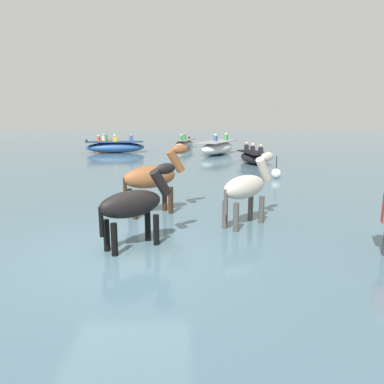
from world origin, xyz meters
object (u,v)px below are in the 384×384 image
horse_lead_black (134,206)px  horse_flank_chestnut (153,179)px  boat_mid_channel (217,148)px  horse_trailing_pinto (246,188)px  channel_buoy (276,173)px  boat_near_port (184,144)px  boat_far_inshore (254,157)px  boat_mid_outer (103,143)px  boat_distant_west (115,147)px

horse_lead_black → horse_flank_chestnut: (0.12, 2.38, 0.10)m
horse_flank_chestnut → boat_mid_channel: (2.72, 14.32, -0.51)m
horse_trailing_pinto → horse_flank_chestnut: 2.44m
horse_flank_chestnut → channel_buoy: (4.43, 5.37, -0.73)m
boat_mid_channel → boat_near_port: bearing=118.2°
channel_buoy → boat_far_inshore: bearing=91.8°
channel_buoy → boat_near_port: bearing=106.7°
boat_far_inshore → horse_trailing_pinto: bearing=-100.7°
horse_flank_chestnut → horse_trailing_pinto: bearing=-22.8°
boat_far_inshore → boat_near_port: (-3.77, 8.57, 0.02)m
boat_mid_outer → channel_buoy: (10.43, -14.67, -0.08)m
horse_flank_chestnut → boat_mid_outer: 20.93m
boat_distant_west → boat_mid_outer: bearing=112.5°
horse_lead_black → boat_far_inshore: 13.01m
horse_flank_chestnut → boat_mid_channel: bearing=79.3°
channel_buoy → horse_trailing_pinto: bearing=-109.1°
horse_lead_black → boat_mid_outer: (-5.88, 22.42, -0.55)m
horse_trailing_pinto → horse_flank_chestnut: (-2.25, 0.95, 0.07)m
horse_flank_chestnut → boat_mid_channel: horse_flank_chestnut is taller
horse_trailing_pinto → boat_near_port: size_ratio=0.61×
horse_flank_chestnut → channel_buoy: 7.00m
horse_flank_chestnut → boat_mid_channel: size_ratio=0.49×
boat_far_inshore → boat_near_port: bearing=113.7°
horse_trailing_pinto → boat_far_inshore: (2.04, 10.79, -0.55)m
horse_lead_black → horse_trailing_pinto: (2.37, 1.44, 0.04)m
boat_mid_channel → horse_trailing_pinto: bearing=-91.8°
boat_near_port → channel_buoy: 13.62m
boat_distant_west → channel_buoy: bearing=-49.6°
horse_lead_black → boat_mid_channel: (2.84, 16.70, -0.41)m
boat_mid_channel → boat_mid_outer: bearing=146.7°
boat_distant_west → boat_far_inshore: size_ratio=1.38×
boat_far_inshore → horse_lead_black: bearing=-109.8°
boat_mid_channel → boat_distant_west: bearing=171.6°
boat_near_port → boat_mid_channel: bearing=-61.8°
horse_lead_black → horse_flank_chestnut: size_ratio=0.91×
horse_trailing_pinto → channel_buoy: horse_trailing_pinto is taller
channel_buoy → boat_distant_west: bearing=130.4°
boat_mid_channel → horse_flank_chestnut: bearing=-100.7°
boat_far_inshore → horse_flank_chestnut: bearing=-113.5°
boat_distant_west → boat_far_inshore: bearing=-33.3°
boat_far_inshore → channel_buoy: 4.48m
boat_distant_west → boat_far_inshore: 9.97m
horse_lead_black → boat_far_inshore: size_ratio=0.64×
horse_lead_black → channel_buoy: (4.55, 7.75, -0.63)m
boat_near_port → boat_mid_outer: bearing=166.0°
horse_lead_black → boat_near_port: 20.82m
boat_near_port → channel_buoy: size_ratio=3.51×
boat_near_port → boat_far_inshore: bearing=-66.3°
boat_near_port → channel_buoy: bearing=-73.3°
horse_lead_black → channel_buoy: 9.01m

